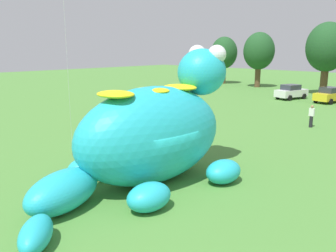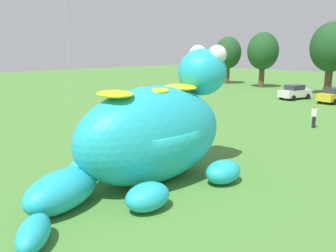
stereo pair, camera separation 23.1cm
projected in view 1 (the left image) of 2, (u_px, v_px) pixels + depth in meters
ground_plane at (162, 187)px, 15.64m from camera, size 160.00×160.00×0.00m
giant_inflatable_creature at (152, 133)px, 15.93m from camera, size 6.20×11.93×6.12m
car_white at (291, 92)px, 42.10m from camera, size 2.59×4.37×1.72m
car_yellow at (330, 95)px, 39.33m from camera, size 2.42×4.32×1.72m
tree_far_left at (224, 53)px, 59.41m from camera, size 4.36×4.36×7.73m
tree_left at (259, 51)px, 53.81m from camera, size 4.65×4.65×8.25m
tree_mid_left at (327, 48)px, 44.80m from camera, size 5.14×5.14×9.12m
spectator_mid_field at (311, 116)px, 27.17m from camera, size 0.38×0.26×1.71m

